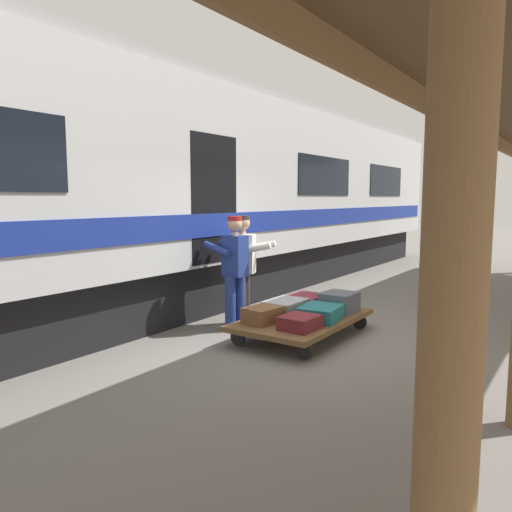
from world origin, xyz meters
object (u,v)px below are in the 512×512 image
(suitcase_maroon_trunk, at_px, (300,322))
(porter_in_overalls, at_px, (234,269))
(suitcase_gray_aluminum, at_px, (286,307))
(suitcase_slate_roller, at_px, (339,302))
(luggage_cart, at_px, (303,320))
(suitcase_brown_leather, at_px, (263,315))
(suitcase_burgundy_valise, at_px, (305,301))
(train_car, at_px, (148,193))
(porter_by_door, at_px, (244,266))
(suitcase_teal_softside, at_px, (321,313))

(suitcase_maroon_trunk, relative_size, porter_in_overalls, 0.28)
(suitcase_gray_aluminum, distance_m, suitcase_slate_roller, 0.82)
(luggage_cart, relative_size, suitcase_brown_leather, 4.36)
(suitcase_maroon_trunk, bearing_deg, suitcase_burgundy_valise, -64.43)
(train_car, xyz_separation_m, suitcase_gray_aluminum, (-2.81, 0.02, -1.67))
(suitcase_slate_roller, bearing_deg, porter_by_door, 21.03)
(suitcase_teal_softside, xyz_separation_m, suitcase_brown_leather, (0.57, 0.59, 0.01))
(suitcase_brown_leather, bearing_deg, train_car, -12.24)
(suitcase_slate_roller, relative_size, porter_by_door, 0.30)
(suitcase_burgundy_valise, distance_m, porter_by_door, 1.09)
(luggage_cart, xyz_separation_m, suitcase_slate_roller, (-0.28, -0.59, 0.19))
(train_car, height_order, suitcase_gray_aluminum, train_car)
(train_car, height_order, suitcase_brown_leather, train_car)
(luggage_cart, distance_m, suitcase_burgundy_valise, 0.67)
(suitcase_slate_roller, xyz_separation_m, suitcase_brown_leather, (0.57, 1.19, -0.04))
(suitcase_maroon_trunk, xyz_separation_m, porter_by_door, (1.36, -0.67, 0.55))
(suitcase_burgundy_valise, bearing_deg, porter_by_door, 33.47)
(train_car, xyz_separation_m, luggage_cart, (-3.10, 0.02, -1.82))
(porter_in_overalls, bearing_deg, suitcase_brown_leather, 154.57)
(train_car, bearing_deg, suitcase_gray_aluminum, 179.68)
(luggage_cart, height_order, suitcase_slate_roller, suitcase_slate_roller)
(suitcase_teal_softside, relative_size, suitcase_brown_leather, 1.27)
(luggage_cart, height_order, suitcase_maroon_trunk, suitcase_maroon_trunk)
(luggage_cart, relative_size, suitcase_gray_aluminum, 3.42)
(suitcase_gray_aluminum, xyz_separation_m, suitcase_brown_leather, (0.00, 0.59, 0.00))
(suitcase_gray_aluminum, height_order, suitcase_maroon_trunk, suitcase_gray_aluminum)
(suitcase_gray_aluminum, distance_m, porter_in_overalls, 0.96)
(train_car, distance_m, luggage_cart, 3.59)
(suitcase_burgundy_valise, height_order, suitcase_teal_softside, suitcase_teal_softside)
(suitcase_maroon_trunk, bearing_deg, suitcase_teal_softside, -90.00)
(suitcase_slate_roller, height_order, suitcase_brown_leather, suitcase_slate_roller)
(train_car, height_order, suitcase_slate_roller, train_car)
(suitcase_maroon_trunk, distance_m, porter_by_door, 1.61)
(suitcase_slate_roller, xyz_separation_m, suitcase_maroon_trunk, (0.00, 1.19, -0.06))
(train_car, bearing_deg, porter_in_overalls, 173.07)
(luggage_cart, xyz_separation_m, suitcase_teal_softside, (-0.28, 0.00, 0.14))
(train_car, distance_m, suitcase_maroon_trunk, 3.83)
(suitcase_slate_roller, xyz_separation_m, porter_in_overalls, (1.33, 0.83, 0.49))
(suitcase_burgundy_valise, relative_size, suitcase_brown_leather, 1.27)
(porter_by_door, bearing_deg, suitcase_gray_aluminum, 174.85)
(suitcase_teal_softside, bearing_deg, suitcase_slate_roller, -90.00)
(suitcase_burgundy_valise, xyz_separation_m, suitcase_brown_leather, (0.00, 1.19, 0.02))
(luggage_cart, bearing_deg, suitcase_burgundy_valise, -64.43)
(suitcase_gray_aluminum, bearing_deg, suitcase_brown_leather, 90.00)
(luggage_cart, distance_m, porter_in_overalls, 1.27)
(porter_in_overalls, bearing_deg, porter_by_door, -83.81)
(luggage_cart, relative_size, suitcase_burgundy_valise, 3.42)
(suitcase_maroon_trunk, height_order, suitcase_brown_leather, suitcase_brown_leather)
(luggage_cart, xyz_separation_m, suitcase_burgundy_valise, (0.28, -0.59, 0.13))
(suitcase_burgundy_valise, bearing_deg, luggage_cart, 115.57)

